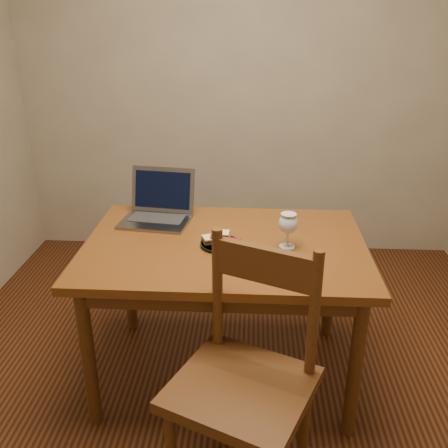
# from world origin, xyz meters

# --- Properties ---
(floor) EXTENTS (3.20, 3.20, 0.02)m
(floor) POSITION_xyz_m (0.00, 0.00, -0.01)
(floor) COLOR black
(floor) RESTS_ON ground
(back_wall) EXTENTS (3.20, 0.02, 2.60)m
(back_wall) POSITION_xyz_m (0.00, 1.61, 1.30)
(back_wall) COLOR gray
(back_wall) RESTS_ON floor
(front_wall) EXTENTS (3.20, 0.02, 2.60)m
(front_wall) POSITION_xyz_m (0.00, -1.61, 1.30)
(front_wall) COLOR gray
(front_wall) RESTS_ON floor
(table) EXTENTS (1.30, 0.90, 0.74)m
(table) POSITION_xyz_m (-0.04, 0.07, 0.65)
(table) COLOR #54310E
(table) RESTS_ON floor
(chair) EXTENTS (0.62, 0.60, 0.51)m
(chair) POSITION_xyz_m (0.07, -0.58, 0.55)
(chair) COLOR #40220D
(chair) RESTS_ON floor
(plate) EXTENTS (0.19, 0.19, 0.02)m
(plate) POSITION_xyz_m (-0.06, 0.04, 0.75)
(plate) COLOR black
(plate) RESTS_ON table
(sandwich_cheese) EXTENTS (0.12, 0.09, 0.03)m
(sandwich_cheese) POSITION_xyz_m (-0.09, 0.05, 0.77)
(sandwich_cheese) COLOR #381E0C
(sandwich_cheese) RESTS_ON plate
(sandwich_tomato) EXTENTS (0.11, 0.09, 0.03)m
(sandwich_tomato) POSITION_xyz_m (-0.02, 0.03, 0.77)
(sandwich_tomato) COLOR #381E0C
(sandwich_tomato) RESTS_ON plate
(sandwich_top) EXTENTS (0.09, 0.06, 0.03)m
(sandwich_top) POSITION_xyz_m (-0.06, 0.04, 0.79)
(sandwich_top) COLOR #381E0C
(sandwich_top) RESTS_ON plate
(milk_glass) EXTENTS (0.09, 0.09, 0.17)m
(milk_glass) POSITION_xyz_m (0.25, 0.04, 0.82)
(milk_glass) COLOR white
(milk_glass) RESTS_ON table
(laptop) EXTENTS (0.37, 0.35, 0.24)m
(laptop) POSITION_xyz_m (-0.39, 0.35, 0.80)
(laptop) COLOR slate
(laptop) RESTS_ON table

